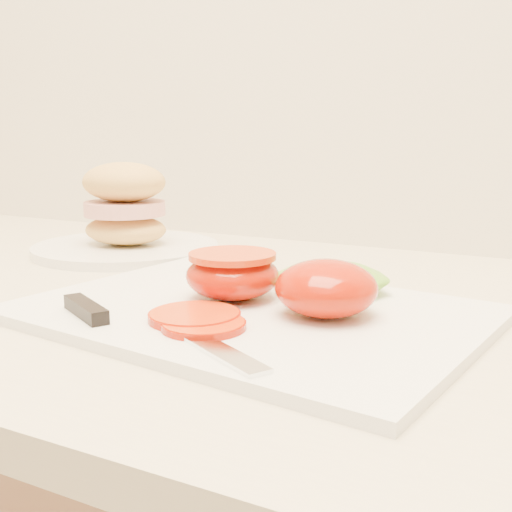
% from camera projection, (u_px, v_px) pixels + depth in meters
% --- Properties ---
extents(cutting_board, '(0.43, 0.33, 0.01)m').
position_uv_depth(cutting_board, '(251.00, 313.00, 0.57)').
color(cutting_board, white).
rests_on(cutting_board, counter).
extents(tomato_half_dome, '(0.09, 0.09, 0.05)m').
position_uv_depth(tomato_half_dome, '(326.00, 288.00, 0.54)').
color(tomato_half_dome, '#B61700').
rests_on(tomato_half_dome, cutting_board).
extents(tomato_half_cut, '(0.09, 0.09, 0.04)m').
position_uv_depth(tomato_half_cut, '(232.00, 274.00, 0.60)').
color(tomato_half_cut, '#B61700').
rests_on(tomato_half_cut, cutting_board).
extents(tomato_slice_0, '(0.07, 0.07, 0.01)m').
position_uv_depth(tomato_slice_0, '(195.00, 316.00, 0.53)').
color(tomato_slice_0, '#E44E14').
rests_on(tomato_slice_0, cutting_board).
extents(tomato_slice_1, '(0.07, 0.07, 0.01)m').
position_uv_depth(tomato_slice_1, '(204.00, 325.00, 0.51)').
color(tomato_slice_1, '#E44E14').
rests_on(tomato_slice_1, cutting_board).
extents(lettuce_leaf_0, '(0.12, 0.09, 0.02)m').
position_uv_depth(lettuce_leaf_0, '(331.00, 280.00, 0.62)').
color(lettuce_leaf_0, '#80B42F').
rests_on(lettuce_leaf_0, cutting_board).
extents(knife, '(0.23, 0.09, 0.01)m').
position_uv_depth(knife, '(129.00, 321.00, 0.52)').
color(knife, silver).
rests_on(knife, cutting_board).
extents(sandwich_plate, '(0.25, 0.25, 0.12)m').
position_uv_depth(sandwich_plate, '(125.00, 220.00, 0.87)').
color(sandwich_plate, white).
rests_on(sandwich_plate, counter).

